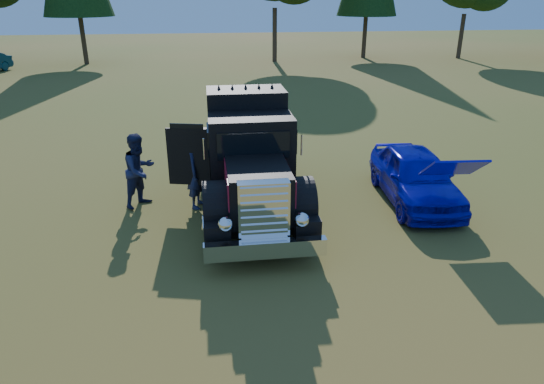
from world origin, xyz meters
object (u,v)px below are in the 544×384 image
Objects in this scene: hotrod_coupe at (415,176)px; spectator_far at (140,170)px; diamond_t_truck at (250,162)px; spectator_near at (196,172)px.

hotrod_coupe is 7.43m from spectator_far.
spectator_near is (-1.39, 0.24, -0.29)m from diamond_t_truck.
spectator_far is (-2.88, 0.52, -0.28)m from diamond_t_truck.
diamond_t_truck is 1.63× the size of hotrod_coupe.
diamond_t_truck reaches higher than hotrod_coupe.
spectator_near is at bearing -60.56° from spectator_far.
diamond_t_truck is at bearing -82.53° from spectator_near.
hotrod_coupe is (4.51, -0.16, -0.55)m from diamond_t_truck.
spectator_near is at bearing 170.33° from diamond_t_truck.
diamond_t_truck is 4.55m from hotrod_coupe.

